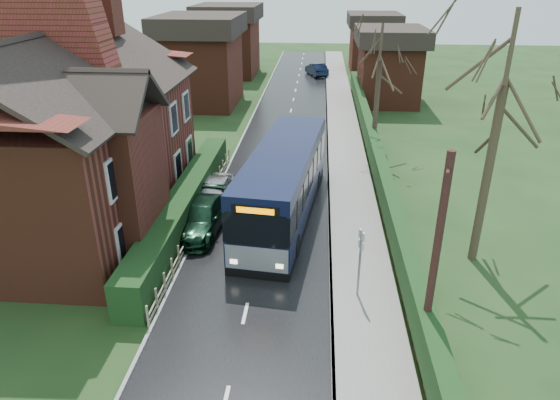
# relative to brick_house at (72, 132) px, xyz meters

# --- Properties ---
(ground) EXTENTS (140.00, 140.00, 0.00)m
(ground) POSITION_rel_brick_house_xyz_m (8.73, -4.78, -4.38)
(ground) COLOR #2B451D
(ground) RESTS_ON ground
(road) EXTENTS (6.00, 100.00, 0.02)m
(road) POSITION_rel_brick_house_xyz_m (8.73, 5.22, -4.37)
(road) COLOR black
(road) RESTS_ON ground
(pavement) EXTENTS (2.50, 100.00, 0.14)m
(pavement) POSITION_rel_brick_house_xyz_m (12.98, 5.22, -4.31)
(pavement) COLOR slate
(pavement) RESTS_ON ground
(kerb_right) EXTENTS (0.12, 100.00, 0.14)m
(kerb_right) POSITION_rel_brick_house_xyz_m (11.78, 5.22, -4.31)
(kerb_right) COLOR gray
(kerb_right) RESTS_ON ground
(kerb_left) EXTENTS (0.12, 100.00, 0.10)m
(kerb_left) POSITION_rel_brick_house_xyz_m (5.68, 5.22, -4.33)
(kerb_left) COLOR gray
(kerb_left) RESTS_ON ground
(front_hedge) EXTENTS (1.20, 16.00, 1.60)m
(front_hedge) POSITION_rel_brick_house_xyz_m (4.83, 0.22, -3.58)
(front_hedge) COLOR black
(front_hedge) RESTS_ON ground
(picket_fence) EXTENTS (0.10, 16.00, 0.90)m
(picket_fence) POSITION_rel_brick_house_xyz_m (5.58, 0.22, -3.93)
(picket_fence) COLOR gray
(picket_fence) RESTS_ON ground
(right_wall_hedge) EXTENTS (0.60, 50.00, 1.80)m
(right_wall_hedge) POSITION_rel_brick_house_xyz_m (14.53, 5.22, -3.36)
(right_wall_hedge) COLOR maroon
(right_wall_hedge) RESTS_ON ground
(brick_house) EXTENTS (9.30, 14.60, 10.30)m
(brick_house) POSITION_rel_brick_house_xyz_m (0.00, 0.00, 0.00)
(brick_house) COLOR maroon
(brick_house) RESTS_ON ground
(bus) EXTENTS (3.90, 11.70, 3.49)m
(bus) POSITION_rel_brick_house_xyz_m (9.53, 1.03, -2.65)
(bus) COLOR black
(bus) RESTS_ON ground
(car_silver) EXTENTS (1.82, 4.34, 1.47)m
(car_silver) POSITION_rel_brick_house_xyz_m (5.93, 1.80, -3.64)
(car_silver) COLOR silver
(car_silver) RESTS_ON ground
(car_green) EXTENTS (2.40, 4.99, 1.40)m
(car_green) POSITION_rel_brick_house_xyz_m (5.83, -0.78, -3.67)
(car_green) COLOR black
(car_green) RESTS_ON ground
(car_distant) EXTENTS (2.84, 4.56, 1.42)m
(car_distant) POSITION_rel_brick_house_xyz_m (10.73, 37.15, -3.67)
(car_distant) COLOR black
(car_distant) RESTS_ON ground
(bus_stop_sign) EXTENTS (0.20, 0.42, 2.84)m
(bus_stop_sign) POSITION_rel_brick_house_xyz_m (12.73, -5.51, -2.50)
(bus_stop_sign) COLOR slate
(bus_stop_sign) RESTS_ON ground
(telegraph_pole) EXTENTS (0.36, 0.86, 6.83)m
(telegraph_pole) POSITION_rel_brick_house_xyz_m (14.53, -8.47, -0.92)
(telegraph_pole) COLOR black
(telegraph_pole) RESTS_ON ground
(tree_right_near) EXTENTS (4.84, 4.84, 10.44)m
(tree_right_near) POSITION_rel_brick_house_xyz_m (17.73, -2.33, 3.43)
(tree_right_near) COLOR #3B3023
(tree_right_near) RESTS_ON ground
(tree_right_far) EXTENTS (4.49, 4.49, 8.66)m
(tree_right_far) POSITION_rel_brick_house_xyz_m (14.73, 10.55, 2.10)
(tree_right_far) COLOR #33281E
(tree_right_far) RESTS_ON ground
(tree_house_side) EXTENTS (4.77, 4.77, 10.85)m
(tree_house_side) POSITION_rel_brick_house_xyz_m (-2.38, 11.51, 3.73)
(tree_house_side) COLOR #35291F
(tree_house_side) RESTS_ON ground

